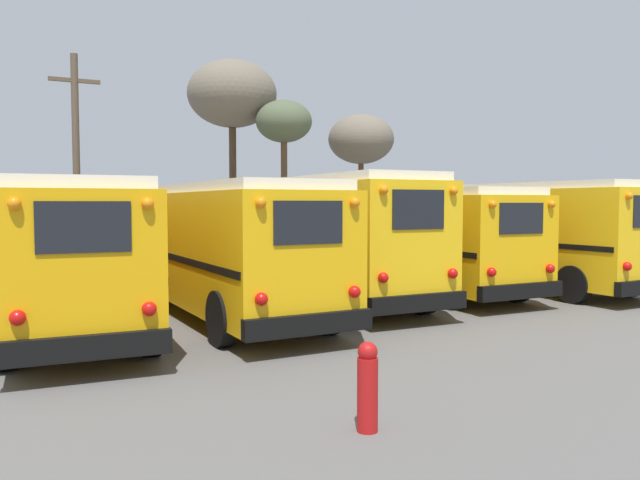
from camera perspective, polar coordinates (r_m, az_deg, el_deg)
name	(u,v)px	position (r m, az deg, el deg)	size (l,w,h in m)	color
ground_plane	(313,296)	(17.55, -0.61, -5.13)	(160.00, 160.00, 0.00)	#5B5956
school_bus_0	(70,247)	(14.69, -21.87, -0.56)	(2.88, 10.73, 3.01)	#E5A00C
school_bus_1	(215,243)	(15.09, -9.58, -0.24)	(2.71, 10.06, 3.03)	#EAAA0F
school_bus_2	(314,233)	(17.32, -0.51, 0.68)	(2.51, 10.13, 3.28)	yellow
school_bus_3	(401,234)	(19.32, 7.46, 0.50)	(2.63, 10.30, 2.99)	#EAAA0F
school_bus_4	(496,230)	(20.78, 15.83, 0.87)	(2.84, 10.63, 3.19)	yellow
utility_pole	(76,159)	(24.98, -21.39, 6.88)	(1.80, 0.26, 8.09)	brown
bare_tree_0	(284,124)	(27.16, -3.32, 10.50)	(2.41, 2.41, 7.01)	brown
bare_tree_1	(361,140)	(30.17, 3.78, 9.10)	(3.13, 3.13, 6.83)	brown
bare_tree_2	(232,95)	(28.61, -8.03, 12.98)	(3.95, 3.95, 8.93)	#473323
fire_hydrant	(368,386)	(7.28, 4.37, -13.19)	(0.24, 0.24, 1.03)	#B21414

